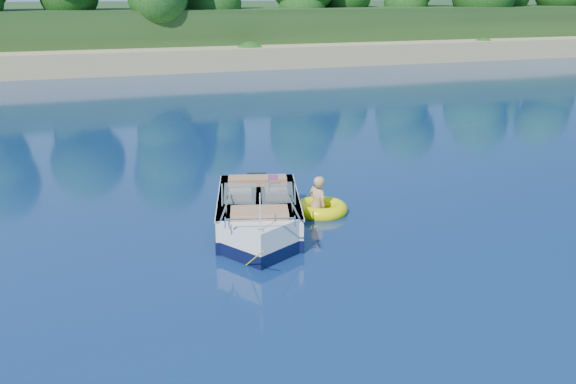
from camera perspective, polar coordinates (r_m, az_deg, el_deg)
name	(u,v)px	position (r m, az deg, el deg)	size (l,w,h in m)	color
ground	(349,307)	(11.16, 5.47, -10.18)	(160.00, 160.00, 0.00)	#091A42
shoreline	(89,34)	(72.91, -17.24, 13.24)	(170.00, 59.00, 6.00)	tan
motorboat	(259,217)	(14.38, -2.62, -2.26)	(2.73, 4.98, 1.70)	silver
tow_tube	(321,209)	(15.68, 2.91, -1.51)	(1.42, 1.42, 0.35)	#FFEC03
boy	(316,213)	(15.68, 2.50, -1.85)	(0.56, 0.37, 1.54)	tan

